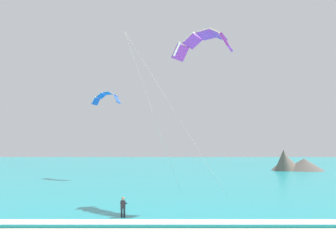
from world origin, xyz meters
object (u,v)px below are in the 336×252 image
object	(u,v)px
kitesurfer	(122,207)
kite_primary	(202,41)
surfboard	(122,220)
kite_distant	(106,97)

from	to	relation	value
kitesurfer	kite_primary	bearing A→B (deg)	43.68
surfboard	kite_primary	size ratio (longest dim) A/B	0.10
kitesurfer	kite_distant	world-z (taller)	kite_distant
kite_primary	kite_distant	distance (m)	29.80
kitesurfer	kite_distant	bearing A→B (deg)	100.74
kite_distant	kite_primary	bearing A→B (deg)	-64.51
surfboard	kite_distant	xyz separation A→B (m)	(-6.27, 33.08, 12.77)
kitesurfer	kite_distant	xyz separation A→B (m)	(-6.27, 33.06, 11.86)
kitesurfer	kite_primary	distance (m)	16.56
surfboard	kite_primary	xyz separation A→B (m)	(6.52, 6.24, 14.80)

